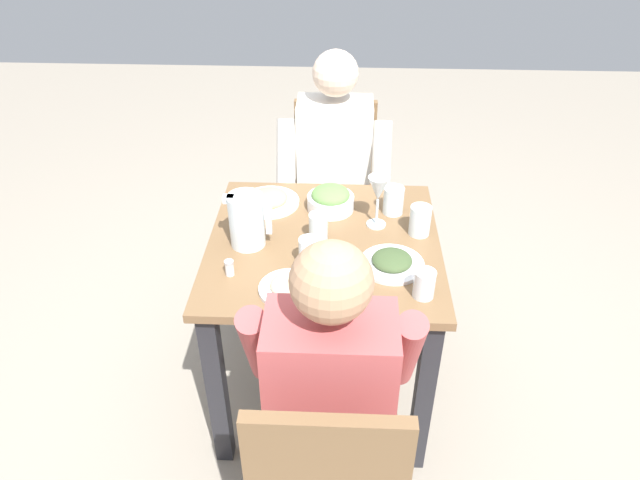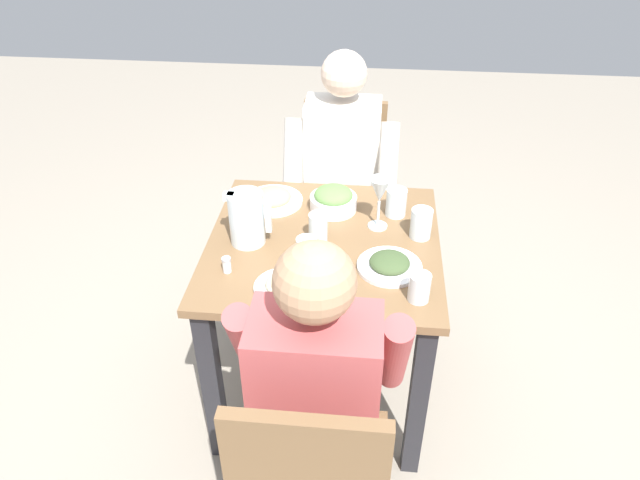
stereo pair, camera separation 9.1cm
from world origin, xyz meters
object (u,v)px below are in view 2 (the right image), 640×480
plate_beans (284,286)px  water_glass_far_left (318,228)px  water_glass_near_left (396,202)px  wine_glass (380,193)px  dining_table (324,273)px  water_glass_far_right (307,252)px  salt_shaker (227,265)px  plate_dolmas (390,264)px  water_glass_near_right (421,223)px  water_pitcher (247,218)px  salad_bowl (333,200)px  water_glass_by_pitcher (419,287)px  chair_far (343,186)px  diner_near (319,385)px  diner_far (340,180)px  plate_fries (273,198)px

plate_beans → water_glass_far_left: size_ratio=1.85×
water_glass_near_left → wine_glass: wine_glass is taller
dining_table → water_glass_near_left: bearing=38.5°
water_glass_far_right → salt_shaker: size_ratio=1.87×
plate_beans → water_glass_far_left: 0.29m
water_glass_near_left → plate_dolmas: bearing=-93.8°
dining_table → water_glass_near_right: size_ratio=7.40×
water_pitcher → water_glass_far_right: (0.22, -0.11, -0.05)m
dining_table → salad_bowl: (0.02, 0.21, 0.18)m
water_glass_near_left → water_glass_by_pitcher: (0.07, -0.48, -0.01)m
dining_table → water_glass_far_right: (-0.04, -0.14, 0.19)m
chair_far → plate_beans: size_ratio=4.71×
water_glass_near_left → plate_beans: bearing=-126.4°
water_glass_near_left → water_glass_far_right: bearing=-131.0°
chair_far → water_glass_far_left: chair_far is taller
dining_table → chair_far: bearing=88.6°
diner_near → water_glass_by_pitcher: diner_near is taller
water_glass_near_left → water_glass_far_left: water_glass_near_left is taller
water_glass_far_left → wine_glass: 0.25m
water_glass_far_left → diner_near: bearing=-84.1°
plate_dolmas → water_glass_far_right: water_glass_far_right is taller
diner_far → chair_far: bearing=90.0°
plate_dolmas → water_glass_near_right: water_glass_near_right is taller
diner_near → water_pitcher: bearing=118.5°
water_glass_far_left → salt_shaker: (-0.27, -0.21, -0.02)m
plate_beans → water_glass_far_left: (0.08, 0.28, 0.04)m
water_glass_far_right → water_glass_far_left: water_glass_far_left is taller
wine_glass → salt_shaker: wine_glass is taller
water_glass_by_pitcher → dining_table: bearing=138.6°
chair_far → plate_beans: 1.09m
salad_bowl → plate_beans: 0.50m
diner_near → water_glass_near_left: (0.21, 0.78, 0.13)m
water_glass_near_right → water_glass_far_right: water_glass_near_right is taller
salad_bowl → water_glass_far_left: 0.21m
dining_table → water_glass_by_pitcher: 0.46m
chair_far → water_glass_near_left: bearing=-68.6°
wine_glass → plate_dolmas: bearing=-80.0°
salad_bowl → salt_shaker: (-0.31, -0.41, -0.01)m
dining_table → plate_beans: bearing=-109.7°
water_pitcher → water_glass_far_left: bearing=7.7°
dining_table → water_glass_by_pitcher: size_ratio=8.76×
plate_fries → salt_shaker: same height
dining_table → diner_near: 0.58m
diner_far → water_glass_by_pitcher: (0.29, -0.86, 0.12)m
diner_far → water_glass_far_left: size_ratio=11.57×
plate_fries → wine_glass: wine_glass is taller
salad_bowl → plate_beans: size_ratio=0.92×
diner_far → water_glass_near_left: bearing=-58.9°
plate_fries → plate_beans: plate_fries is taller
dining_table → water_glass_far_right: water_glass_far_right is taller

